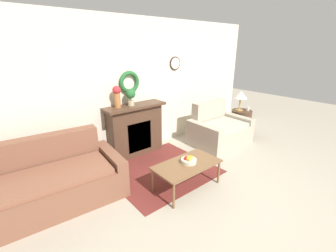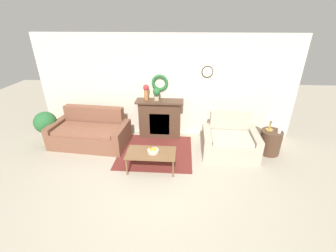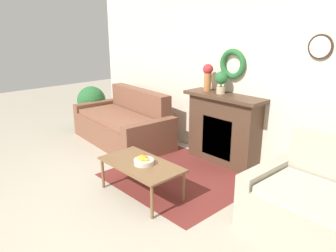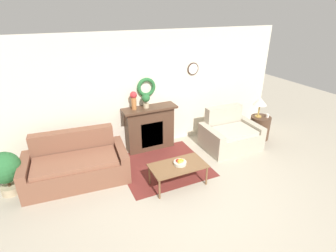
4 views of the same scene
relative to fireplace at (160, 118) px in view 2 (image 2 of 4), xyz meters
name	(u,v)px [view 2 (image 2 of 4)]	position (x,y,z in m)	size (l,w,h in m)	color
ground_plane	(155,192)	(0.14, -2.30, -0.53)	(16.00, 16.00, 0.00)	#ADA38E
floor_rug	(155,152)	(-0.04, -0.86, -0.53)	(1.80, 1.67, 0.01)	maroon
wall_back	(165,87)	(0.14, 0.21, 0.82)	(6.80, 0.15, 2.70)	beige
fireplace	(160,118)	(0.00, 0.00, 0.00)	(1.26, 0.41, 1.06)	#4C3323
couch_left	(90,133)	(-1.77, -0.57, -0.22)	(2.01, 1.14, 0.92)	brown
loveseat_right	(230,141)	(1.78, -0.75, -0.22)	(1.32, 0.98, 0.94)	#B2A893
coffee_table	(151,154)	(-0.04, -1.56, -0.15)	(1.06, 0.57, 0.43)	brown
fruit_bowl	(153,150)	(0.01, -1.55, -0.06)	(0.25, 0.25, 0.12)	beige
side_table_by_loveseat	(270,142)	(2.76, -0.70, -0.24)	(0.50, 0.50, 0.59)	#4C3323
table_lamp	(272,115)	(2.70, -0.65, 0.45)	(0.34, 0.34, 0.50)	#B28E42
mug	(279,131)	(2.87, -0.79, 0.11)	(0.08, 0.08, 0.09)	silver
vase_on_mantel_left	(146,91)	(-0.35, 0.01, 0.76)	(0.16, 0.16, 0.41)	#AD6B38
potted_plant_on_mantel	(157,93)	(-0.08, -0.01, 0.72)	(0.19, 0.19, 0.33)	tan
potted_plant_floor_by_couch	(46,124)	(-2.96, -0.51, -0.02)	(0.57, 0.57, 0.84)	tan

